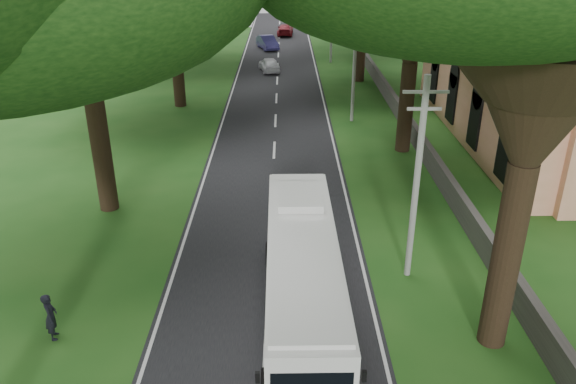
# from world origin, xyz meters

# --- Properties ---
(road) EXTENTS (8.00, 120.00, 0.04)m
(road) POSITION_xyz_m (0.00, 25.00, 0.01)
(road) COLOR black
(road) RESTS_ON ground
(property_wall) EXTENTS (0.35, 50.00, 1.20)m
(property_wall) POSITION_xyz_m (9.00, 24.00, 0.60)
(property_wall) COLOR #383533
(property_wall) RESTS_ON ground
(church) EXTENTS (14.00, 24.00, 11.60)m
(church) POSITION_xyz_m (17.86, 21.55, 4.91)
(church) COLOR tan
(church) RESTS_ON ground
(pole_near) EXTENTS (1.60, 0.24, 8.00)m
(pole_near) POSITION_xyz_m (5.50, 6.00, 4.18)
(pole_near) COLOR gray
(pole_near) RESTS_ON ground
(pole_mid) EXTENTS (1.60, 0.24, 8.00)m
(pole_mid) POSITION_xyz_m (5.50, 26.00, 4.18)
(pole_mid) COLOR gray
(pole_mid) RESTS_ON ground
(pole_far) EXTENTS (1.60, 0.24, 8.00)m
(pole_far) POSITION_xyz_m (5.50, 46.00, 4.18)
(pole_far) COLOR gray
(pole_far) RESTS_ON ground
(coach_bus) EXTENTS (2.73, 11.21, 3.30)m
(coach_bus) POSITION_xyz_m (1.23, 3.23, 1.78)
(coach_bus) COLOR white
(coach_bus) RESTS_ON ground
(distant_car_a) EXTENTS (2.41, 4.26, 1.37)m
(distant_car_a) POSITION_xyz_m (-0.80, 41.72, 0.71)
(distant_car_a) COLOR #B6B7BB
(distant_car_a) RESTS_ON road
(distant_car_b) EXTENTS (2.89, 4.82, 1.50)m
(distant_car_b) POSITION_xyz_m (-1.27, 53.29, 0.78)
(distant_car_b) COLOR navy
(distant_car_b) RESTS_ON road
(distant_car_c) EXTENTS (2.22, 4.94, 1.40)m
(distant_car_c) POSITION_xyz_m (0.80, 62.98, 0.73)
(distant_car_c) COLOR maroon
(distant_car_c) RESTS_ON road
(pedestrian) EXTENTS (0.57, 0.71, 1.71)m
(pedestrian) POSITION_xyz_m (-7.11, 2.26, 0.85)
(pedestrian) COLOR black
(pedestrian) RESTS_ON ground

